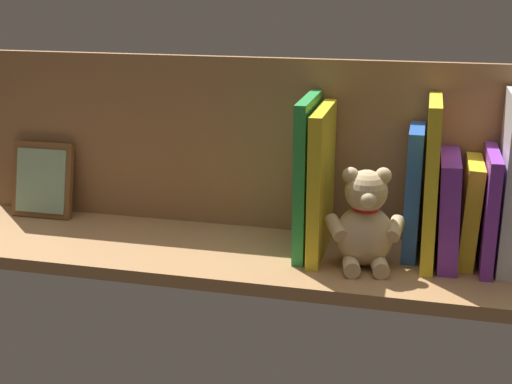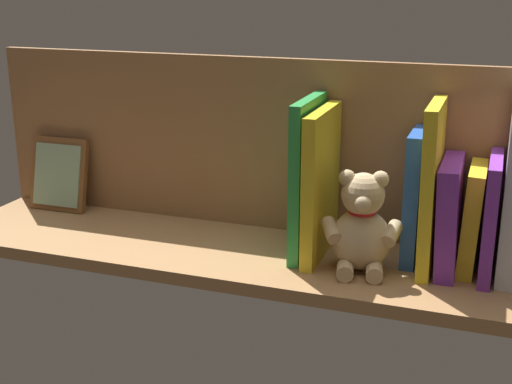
# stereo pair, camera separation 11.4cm
# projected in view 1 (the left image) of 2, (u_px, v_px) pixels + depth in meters

# --- Properties ---
(ground_plane) EXTENTS (1.13, 0.27, 0.02)m
(ground_plane) POSITION_uv_depth(u_px,v_px,m) (256.00, 255.00, 1.20)
(ground_plane) COLOR #A87A4C
(shelf_back_panel) EXTENTS (1.13, 0.02, 0.31)m
(shelf_back_panel) POSITION_uv_depth(u_px,v_px,m) (271.00, 145.00, 1.26)
(shelf_back_panel) COLOR #986942
(shelf_back_panel) RESTS_ON ground_plane
(book_2) EXTENTS (0.02, 0.15, 0.19)m
(book_2) POSITION_uv_depth(u_px,v_px,m) (488.00, 209.00, 1.11)
(book_2) COLOR purple
(book_2) RESTS_ON ground_plane
(book_3) EXTENTS (0.03, 0.12, 0.17)m
(book_3) POSITION_uv_depth(u_px,v_px,m) (469.00, 211.00, 1.13)
(book_3) COLOR yellow
(book_3) RESTS_ON ground_plane
(book_4) EXTENTS (0.04, 0.15, 0.18)m
(book_4) POSITION_uv_depth(u_px,v_px,m) (449.00, 209.00, 1.13)
(book_4) COLOR purple
(book_4) RESTS_ON ground_plane
(book_5) EXTENTS (0.02, 0.15, 0.27)m
(book_5) POSITION_uv_depth(u_px,v_px,m) (431.00, 182.00, 1.12)
(book_5) COLOR yellow
(book_5) RESTS_ON ground_plane
(book_6) EXTENTS (0.02, 0.11, 0.22)m
(book_6) POSITION_uv_depth(u_px,v_px,m) (413.00, 192.00, 1.15)
(book_6) COLOR blue
(book_6) RESTS_ON ground_plane
(teddy_bear) EXTENTS (0.13, 0.12, 0.16)m
(teddy_bear) POSITION_uv_depth(u_px,v_px,m) (365.00, 223.00, 1.11)
(teddy_bear) COLOR #D1B284
(teddy_bear) RESTS_ON ground_plane
(book_7) EXTENTS (0.02, 0.17, 0.25)m
(book_7) POSITION_uv_depth(u_px,v_px,m) (322.00, 182.00, 1.15)
(book_7) COLOR yellow
(book_7) RESTS_ON ground_plane
(book_8) EXTENTS (0.02, 0.16, 0.26)m
(book_8) POSITION_uv_depth(u_px,v_px,m) (307.00, 175.00, 1.16)
(book_8) COLOR green
(book_8) RESTS_ON ground_plane
(picture_frame_leaning) EXTENTS (0.12, 0.05, 0.14)m
(picture_frame_leaning) POSITION_uv_depth(u_px,v_px,m) (42.00, 180.00, 1.35)
(picture_frame_leaning) COLOR brown
(picture_frame_leaning) RESTS_ON ground_plane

